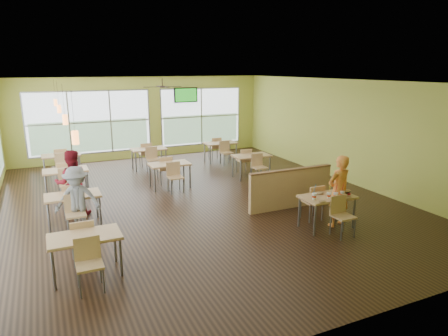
{
  "coord_description": "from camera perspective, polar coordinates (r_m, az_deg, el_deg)",
  "views": [
    {
      "loc": [
        -3.66,
        -9.78,
        3.55
      ],
      "look_at": [
        0.45,
        -0.8,
        1.05
      ],
      "focal_mm": 32.0,
      "sensor_mm": 36.0,
      "label": 1
    }
  ],
  "objects": [
    {
      "name": "cup_red_near",
      "position": [
        9.11,
        15.66,
        -3.78
      ],
      "size": [
        0.1,
        0.1,
        0.37
      ],
      "color": "white",
      "rests_on": "main_table"
    },
    {
      "name": "patron_maroon",
      "position": [
        10.38,
        -20.89,
        -2.02
      ],
      "size": [
        0.87,
        0.72,
        1.64
      ],
      "primitive_type": "imported",
      "rotation": [
        0.0,
        0.0,
        3.02
      ],
      "color": "maroon",
      "rests_on": "floor"
    },
    {
      "name": "dining_tables",
      "position": [
        12.14,
        -11.46,
        -0.01
      ],
      "size": [
        6.92,
        8.72,
        0.87
      ],
      "color": "tan",
      "rests_on": "floor"
    },
    {
      "name": "tv_backwall",
      "position": [
        16.63,
        -5.48,
        10.34
      ],
      "size": [
        1.0,
        0.07,
        0.6
      ],
      "color": "black",
      "rests_on": "wall_back"
    },
    {
      "name": "wrapper_right",
      "position": [
        9.27,
        17.39,
        -3.97
      ],
      "size": [
        0.14,
        0.13,
        0.03
      ],
      "primitive_type": "ellipsoid",
      "rotation": [
        0.0,
        0.0,
        0.2
      ],
      "color": "#9E784C",
      "rests_on": "main_table"
    },
    {
      "name": "ceiling_fan",
      "position": [
        13.31,
        -8.79,
        11.43
      ],
      "size": [
        1.25,
        1.25,
        0.29
      ],
      "color": "#2D2119",
      "rests_on": "ceiling"
    },
    {
      "name": "cup_yellow",
      "position": [
        9.08,
        14.79,
        -3.8
      ],
      "size": [
        0.1,
        0.1,
        0.34
      ],
      "color": "white",
      "rests_on": "main_table"
    },
    {
      "name": "window_bays",
      "position": [
        13.06,
        -19.89,
        4.21
      ],
      "size": [
        9.24,
        10.24,
        2.38
      ],
      "color": "white",
      "rests_on": "room"
    },
    {
      "name": "main_table",
      "position": [
        9.3,
        14.52,
        -4.57
      ],
      "size": [
        1.22,
        1.52,
        0.87
      ],
      "color": "tan",
      "rests_on": "floor"
    },
    {
      "name": "cup_red_far",
      "position": [
        9.24,
        16.54,
        -3.59
      ],
      "size": [
        0.1,
        0.1,
        0.36
      ],
      "color": "white",
      "rests_on": "main_table"
    },
    {
      "name": "room",
      "position": [
        10.62,
        -4.02,
        3.58
      ],
      "size": [
        12.0,
        12.04,
        3.2
      ],
      "color": "black",
      "rests_on": "ground"
    },
    {
      "name": "patron_grey",
      "position": [
        9.28,
        -20.22,
        -4.3
      ],
      "size": [
        1.08,
        0.8,
        1.5
      ],
      "primitive_type": "imported",
      "rotation": [
        0.0,
        0.0,
        -0.28
      ],
      "color": "slate",
      "rests_on": "floor"
    },
    {
      "name": "food_basket",
      "position": [
        9.6,
        16.86,
        -3.19
      ],
      "size": [
        0.27,
        0.27,
        0.06
      ],
      "color": "black",
      "rests_on": "main_table"
    },
    {
      "name": "ketchup_cup",
      "position": [
        9.49,
        17.44,
        -3.56
      ],
      "size": [
        0.07,
        0.07,
        0.03
      ],
      "primitive_type": "cylinder",
      "color": "#A91221",
      "rests_on": "main_table"
    },
    {
      "name": "wrapper_left",
      "position": [
        8.81,
        13.85,
        -4.64
      ],
      "size": [
        0.19,
        0.17,
        0.04
      ],
      "primitive_type": "ellipsoid",
      "rotation": [
        0.0,
        0.0,
        -0.16
      ],
      "color": "#9E784C",
      "rests_on": "main_table"
    },
    {
      "name": "man_plaid",
      "position": [
        9.42,
        16.06,
        -3.18
      ],
      "size": [
        0.65,
        0.46,
        1.66
      ],
      "primitive_type": "imported",
      "rotation": [
        0.0,
        0.0,
        3.25
      ],
      "color": "#FD5B1C",
      "rests_on": "floor"
    },
    {
      "name": "cup_blue",
      "position": [
        8.93,
        12.77,
        -3.94
      ],
      "size": [
        0.1,
        0.1,
        0.37
      ],
      "color": "white",
      "rests_on": "main_table"
    },
    {
      "name": "pendant_lights",
      "position": [
        10.52,
        -22.14,
        7.17
      ],
      "size": [
        0.11,
        7.31,
        0.86
      ],
      "color": "#2D2119",
      "rests_on": "ceiling"
    },
    {
      "name": "half_wall_divider",
      "position": [
        10.44,
        9.5,
        -2.87
      ],
      "size": [
        2.4,
        0.14,
        1.04
      ],
      "color": "tan",
      "rests_on": "floor"
    },
    {
      "name": "wrapper_mid",
      "position": [
        9.35,
        13.49,
        -3.48
      ],
      "size": [
        0.21,
        0.19,
        0.05
      ],
      "primitive_type": "ellipsoid",
      "rotation": [
        0.0,
        0.0,
        -0.06
      ],
      "color": "#9E784C",
      "rests_on": "main_table"
    }
  ]
}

